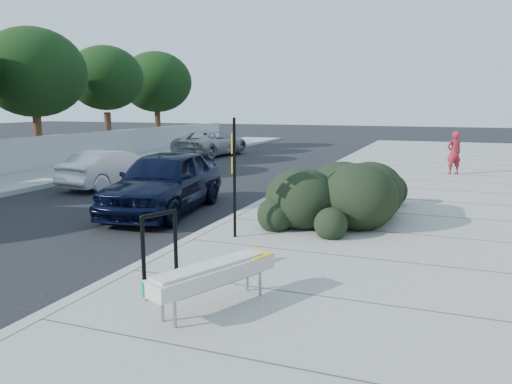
% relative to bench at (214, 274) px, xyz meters
% --- Properties ---
extents(ground, '(120.00, 120.00, 0.00)m').
position_rel_bench_xyz_m(ground, '(-1.97, 2.89, -0.61)').
color(ground, black).
rests_on(ground, ground).
extents(sidewalk_near, '(11.20, 50.00, 0.15)m').
position_rel_bench_xyz_m(sidewalk_near, '(3.63, 7.89, -0.54)').
color(sidewalk_near, gray).
rests_on(sidewalk_near, ground).
extents(sidewalk_far, '(3.00, 50.00, 0.15)m').
position_rel_bench_xyz_m(sidewalk_far, '(-11.47, 7.89, -0.54)').
color(sidewalk_far, gray).
rests_on(sidewalk_far, ground).
extents(curb_near, '(0.22, 50.00, 0.17)m').
position_rel_bench_xyz_m(curb_near, '(-1.97, 7.89, -0.53)').
color(curb_near, '#9E9E99').
rests_on(curb_near, ground).
extents(curb_far, '(0.22, 50.00, 0.17)m').
position_rel_bench_xyz_m(curb_far, '(-9.97, 7.89, -0.53)').
color(curb_far, '#9E9E99').
rests_on(curb_far, ground).
extents(tree_far_d, '(4.60, 4.60, 6.16)m').
position_rel_bench_xyz_m(tree_far_d, '(-14.47, 11.89, 3.58)').
color(tree_far_d, '#332114').
rests_on(tree_far_d, ground).
extents(tree_far_e, '(4.00, 4.00, 5.90)m').
position_rel_bench_xyz_m(tree_far_e, '(-14.47, 16.89, 3.57)').
color(tree_far_e, '#332114').
rests_on(tree_far_e, ground).
extents(tree_far_f, '(4.40, 4.40, 6.07)m').
position_rel_bench_xyz_m(tree_far_f, '(-14.47, 21.89, 3.58)').
color(tree_far_f, '#332114').
rests_on(tree_far_f, ground).
extents(bench, '(1.15, 1.91, 0.58)m').
position_rel_bench_xyz_m(bench, '(0.00, 0.00, 0.00)').
color(bench, gray).
rests_on(bench, sidewalk_near).
extents(bike_rack, '(0.29, 0.65, 1.01)m').
position_rel_bench_xyz_m(bike_rack, '(-1.37, 0.89, 0.14)').
color(bike_rack, black).
rests_on(bike_rack, sidewalk_near).
extents(sign_post, '(0.14, 0.27, 2.40)m').
position_rel_bench_xyz_m(sign_post, '(-1.19, 3.40, 0.91)').
color(sign_post, black).
rests_on(sign_post, sidewalk_near).
extents(hedge, '(3.16, 4.92, 1.71)m').
position_rel_bench_xyz_m(hedge, '(0.43, 6.20, 0.39)').
color(hedge, black).
rests_on(hedge, sidewalk_near).
extents(sedan_navy, '(2.52, 5.00, 1.63)m').
position_rel_bench_xyz_m(sedan_navy, '(-4.12, 5.56, 0.21)').
color(sedan_navy, black).
rests_on(sedan_navy, ground).
extents(wagon_silver, '(1.82, 4.01, 1.28)m').
position_rel_bench_xyz_m(wagon_silver, '(-7.97, 8.52, 0.03)').
color(wagon_silver, silver).
rests_on(wagon_silver, ground).
extents(suv_silver, '(2.86, 5.25, 1.40)m').
position_rel_bench_xyz_m(suv_silver, '(-9.47, 19.36, 0.09)').
color(suv_silver, '#96999B').
rests_on(suv_silver, ground).
extents(pedestrian, '(0.72, 0.66, 1.65)m').
position_rel_bench_xyz_m(pedestrian, '(3.02, 14.97, 0.37)').
color(pedestrian, maroon).
rests_on(pedestrian, sidewalk_near).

